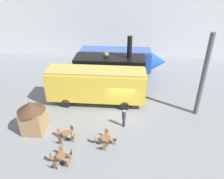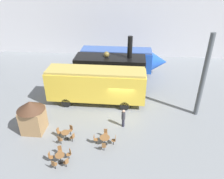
% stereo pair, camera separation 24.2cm
% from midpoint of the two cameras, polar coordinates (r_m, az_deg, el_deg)
% --- Properties ---
extents(ground_plane, '(80.00, 80.00, 0.00)m').
position_cam_midpoint_polar(ground_plane, '(22.44, 2.09, -4.92)').
color(ground_plane, gray).
extents(backdrop_wall, '(44.00, 0.15, 9.00)m').
position_cam_midpoint_polar(backdrop_wall, '(35.12, 3.54, 15.83)').
color(backdrop_wall, silver).
rests_on(backdrop_wall, ground_plane).
extents(streamlined_locomotive, '(11.23, 2.60, 3.39)m').
position_cam_midpoint_polar(streamlined_locomotive, '(29.12, 2.34, 7.76)').
color(streamlined_locomotive, blue).
rests_on(streamlined_locomotive, ground_plane).
extents(steam_locomotive, '(7.90, 2.75, 6.26)m').
position_cam_midpoint_polar(steam_locomotive, '(25.20, -0.83, 5.33)').
color(steam_locomotive, black).
rests_on(steam_locomotive, ground_plane).
extents(passenger_coach_vintage, '(9.97, 2.58, 3.82)m').
position_cam_midpoint_polar(passenger_coach_vintage, '(22.34, -4.47, 1.43)').
color(passenger_coach_vintage, gold).
rests_on(passenger_coach_vintage, ground_plane).
extents(cafe_table_near, '(0.71, 0.71, 0.72)m').
position_cam_midpoint_polar(cafe_table_near, '(18.82, -12.23, -11.43)').
color(cafe_table_near, black).
rests_on(cafe_table_near, ground_plane).
extents(cafe_table_mid, '(0.82, 0.82, 0.71)m').
position_cam_midpoint_polar(cafe_table_mid, '(17.99, -2.06, -12.79)').
color(cafe_table_mid, black).
rests_on(cafe_table_mid, ground_plane).
extents(cafe_table_far, '(0.70, 0.70, 0.72)m').
position_cam_midpoint_polar(cafe_table_far, '(17.04, -13.53, -16.88)').
color(cafe_table_far, black).
rests_on(cafe_table_far, ground_plane).
extents(cafe_chair_0, '(0.39, 0.38, 0.87)m').
position_cam_midpoint_polar(cafe_chair_0, '(18.47, -10.39, -12.19)').
color(cafe_chair_0, black).
rests_on(cafe_chair_0, ground_plane).
extents(cafe_chair_1, '(0.38, 0.39, 0.87)m').
position_cam_midpoint_polar(cafe_chair_1, '(19.26, -10.92, -10.25)').
color(cafe_chair_1, black).
rests_on(cafe_chair_1, ground_plane).
extents(cafe_chair_2, '(0.39, 0.38, 0.87)m').
position_cam_midpoint_polar(cafe_chair_2, '(19.21, -13.98, -10.76)').
color(cafe_chair_2, black).
rests_on(cafe_chair_2, ground_plane).
extents(cafe_chair_3, '(0.38, 0.39, 0.87)m').
position_cam_midpoint_polar(cafe_chair_3, '(18.43, -13.61, -12.73)').
color(cafe_chair_3, black).
rests_on(cafe_chair_3, ground_plane).
extents(cafe_chair_4, '(0.36, 0.36, 0.87)m').
position_cam_midpoint_polar(cafe_chair_4, '(17.45, -2.26, -14.60)').
color(cafe_chair_4, black).
rests_on(cafe_chair_4, ground_plane).
extents(cafe_chair_5, '(0.36, 0.36, 0.87)m').
position_cam_midpoint_polar(cafe_chair_5, '(17.98, 0.49, -12.97)').
color(cafe_chair_5, black).
rests_on(cafe_chair_5, ground_plane).
extents(cafe_chair_6, '(0.36, 0.36, 0.87)m').
position_cam_midpoint_polar(cafe_chair_6, '(18.60, -1.86, -11.27)').
color(cafe_chair_6, black).
rests_on(cafe_chair_6, ground_plane).
extents(cafe_chair_7, '(0.36, 0.36, 0.87)m').
position_cam_midpoint_polar(cafe_chair_7, '(18.09, -4.58, -12.77)').
color(cafe_chair_7, black).
rests_on(cafe_chair_7, ground_plane).
extents(cafe_chair_8, '(0.40, 0.40, 0.87)m').
position_cam_midpoint_polar(cafe_chair_8, '(17.18, -11.18, -16.14)').
color(cafe_chair_8, black).
rests_on(cafe_chair_8, ground_plane).
extents(cafe_chair_9, '(0.37, 0.39, 0.87)m').
position_cam_midpoint_polar(cafe_chair_9, '(17.57, -13.61, -15.24)').
color(cafe_chair_9, black).
rests_on(cafe_chair_9, ground_plane).
extents(cafe_chair_10, '(0.36, 0.36, 0.87)m').
position_cam_midpoint_polar(cafe_chair_10, '(17.26, -15.92, -16.61)').
color(cafe_chair_10, black).
rests_on(cafe_chair_10, ground_plane).
extents(cafe_chair_11, '(0.37, 0.39, 0.87)m').
position_cam_midpoint_polar(cafe_chair_11, '(16.67, -14.99, -18.48)').
color(cafe_chair_11, black).
rests_on(cafe_chair_11, ground_plane).
extents(cafe_chair_12, '(0.40, 0.40, 0.87)m').
position_cam_midpoint_polar(cafe_chair_12, '(16.62, -11.93, -18.18)').
color(cafe_chair_12, black).
rests_on(cafe_chair_12, ground_plane).
extents(visitor_person, '(0.34, 0.34, 1.78)m').
position_cam_midpoint_polar(visitor_person, '(19.53, 2.78, -7.30)').
color(visitor_person, '#262633').
rests_on(visitor_person, ground_plane).
extents(ticket_kiosk, '(2.34, 2.34, 3.00)m').
position_cam_midpoint_polar(ticket_kiosk, '(19.79, -20.39, -6.35)').
color(ticket_kiosk, '#99754C').
rests_on(ticket_kiosk, ground_plane).
extents(support_pillar, '(0.44, 0.44, 8.00)m').
position_cam_midpoint_polar(support_pillar, '(21.31, 22.47, 3.12)').
color(support_pillar, '#4C5156').
rests_on(support_pillar, ground_plane).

